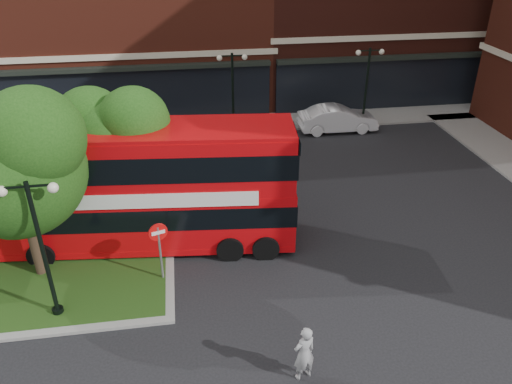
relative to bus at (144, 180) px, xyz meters
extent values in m
plane|color=black|center=(2.59, -4.00, -2.86)|extent=(120.00, 120.00, 0.00)
cube|color=slate|center=(2.59, 12.50, -2.80)|extent=(44.00, 3.00, 0.12)
cube|color=gray|center=(-5.41, -1.00, -2.80)|extent=(12.60, 7.60, 0.12)
cube|color=#19380F|center=(-5.41, -1.00, -2.78)|extent=(12.00, 7.00, 0.15)
cylinder|color=#2D2116|center=(-3.91, -1.50, -0.90)|extent=(0.36, 0.36, 3.92)
sphere|color=#1A4210|center=(-3.91, -1.50, 1.48)|extent=(4.60, 4.60, 4.60)
sphere|color=#1A4210|center=(-2.99, -1.96, 2.74)|extent=(3.22, 3.22, 3.22)
cylinder|color=#2D2116|center=(-0.91, 1.00, -1.12)|extent=(0.36, 0.36, 3.47)
sphere|color=#1A4210|center=(-0.91, 1.00, 0.99)|extent=(3.80, 3.80, 3.80)
sphere|color=#1A4210|center=(-1.86, 1.57, 1.79)|extent=(2.85, 2.85, 2.85)
sphere|color=#1A4210|center=(-0.15, 0.62, 2.10)|extent=(2.66, 2.66, 2.66)
cylinder|color=black|center=(-2.91, -3.80, -0.36)|extent=(0.14, 0.14, 5.00)
cylinder|color=black|center=(-2.91, -3.80, -2.71)|extent=(0.36, 0.36, 0.30)
cube|color=black|center=(-2.91, -3.80, 1.99)|extent=(1.40, 0.06, 0.06)
sphere|color=#F2EACC|center=(-3.61, -3.80, 1.89)|extent=(0.32, 0.32, 0.32)
sphere|color=#F2EACC|center=(-2.21, -3.80, 1.89)|extent=(0.32, 0.32, 0.32)
cylinder|color=black|center=(4.59, 10.50, -0.36)|extent=(0.14, 0.14, 5.00)
cylinder|color=black|center=(4.59, 10.50, -2.71)|extent=(0.36, 0.36, 0.30)
cube|color=black|center=(4.59, 10.50, 1.99)|extent=(1.40, 0.06, 0.06)
sphere|color=#F2EACC|center=(3.89, 10.50, 1.89)|extent=(0.32, 0.32, 0.32)
sphere|color=#F2EACC|center=(5.29, 10.50, 1.89)|extent=(0.32, 0.32, 0.32)
cylinder|color=black|center=(12.59, 10.50, -0.36)|extent=(0.14, 0.14, 5.00)
cylinder|color=black|center=(12.59, 10.50, -2.71)|extent=(0.36, 0.36, 0.30)
cube|color=black|center=(12.59, 10.50, 1.99)|extent=(1.40, 0.06, 0.06)
sphere|color=#F2EACC|center=(11.89, 10.50, 1.89)|extent=(0.32, 0.32, 0.32)
sphere|color=#F2EACC|center=(13.29, 10.50, 1.89)|extent=(0.32, 0.32, 0.32)
cube|color=#BF070C|center=(0.00, 0.00, -1.30)|extent=(11.61, 3.72, 2.18)
cube|color=#BF070C|center=(0.00, 0.00, 0.87)|extent=(11.49, 3.68, 2.18)
cube|color=black|center=(0.00, 0.00, 0.98)|extent=(11.61, 3.72, 0.98)
cube|color=silver|center=(-0.13, -1.32, -0.16)|extent=(8.51, 0.90, 0.57)
imported|color=gray|center=(4.49, -7.50, -1.93)|extent=(0.78, 0.63, 1.84)
imported|color=#9FA2A6|center=(0.57, 10.50, -2.16)|extent=(4.16, 1.90, 1.39)
imported|color=white|center=(10.98, 10.50, -2.07)|extent=(4.78, 1.72, 1.57)
cylinder|color=slate|center=(0.50, -2.50, -1.71)|extent=(0.08, 0.08, 2.30)
cylinder|color=red|center=(0.50, -2.50, -0.76)|extent=(0.66, 0.25, 0.67)
cube|color=white|center=(0.50, -2.50, -0.76)|extent=(0.46, 0.18, 0.13)
camera|label=1|loc=(1.62, -17.15, 8.72)|focal=35.00mm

